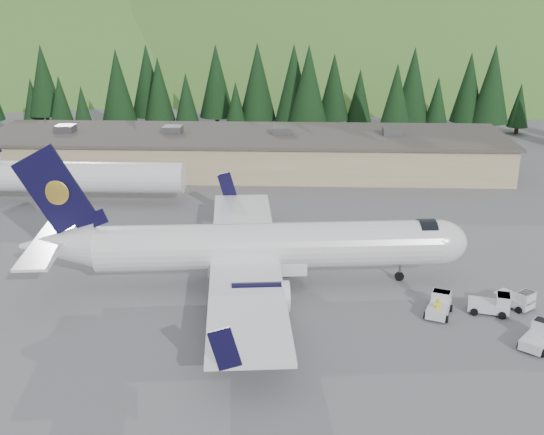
% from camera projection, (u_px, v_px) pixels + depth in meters
% --- Properties ---
extents(ground, '(600.00, 600.00, 0.00)m').
position_uv_depth(ground, '(269.00, 284.00, 58.93)').
color(ground, slate).
extents(airliner, '(37.99, 35.70, 12.60)m').
position_uv_depth(airliner, '(256.00, 248.00, 57.78)').
color(airliner, white).
rests_on(airliner, ground).
extents(second_airliner, '(27.50, 11.00, 10.05)m').
position_uv_depth(second_airliner, '(65.00, 176.00, 79.64)').
color(second_airliner, white).
rests_on(second_airliner, ground).
extents(baggage_tug_a, '(3.42, 2.49, 1.67)m').
position_uv_depth(baggage_tug_a, '(493.00, 304.00, 53.44)').
color(baggage_tug_a, silver).
rests_on(baggage_tug_a, ground).
extents(baggage_tug_b, '(3.04, 3.20, 1.57)m').
position_uv_depth(baggage_tug_b, '(517.00, 299.00, 54.40)').
color(baggage_tug_b, silver).
rests_on(baggage_tug_b, ground).
extents(baggage_tug_c, '(2.62, 3.36, 1.61)m').
position_uv_depth(baggage_tug_c, '(439.00, 305.00, 53.36)').
color(baggage_tug_c, silver).
rests_on(baggage_tug_c, ground).
extents(terminal_building, '(71.00, 17.00, 6.10)m').
position_uv_depth(terminal_building, '(246.00, 151.00, 94.19)').
color(terminal_building, tan).
rests_on(terminal_building, ground).
extents(baggage_tug_d, '(3.19, 3.46, 1.68)m').
position_uv_depth(baggage_tug_d, '(539.00, 336.00, 48.60)').
color(baggage_tug_d, silver).
rests_on(baggage_tug_d, ground).
extents(ramp_worker, '(0.72, 0.58, 1.72)m').
position_uv_depth(ramp_worker, '(437.00, 309.00, 52.49)').
color(ramp_worker, '#EEE808').
rests_on(ramp_worker, ground).
extents(tree_line, '(112.56, 18.37, 14.21)m').
position_uv_depth(tree_line, '(253.00, 88.00, 115.86)').
color(tree_line, black).
rests_on(tree_line, ground).
extents(hills, '(614.00, 330.00, 300.00)m').
position_uv_depth(hills, '(422.00, 260.00, 279.66)').
color(hills, '#426428').
rests_on(hills, ground).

